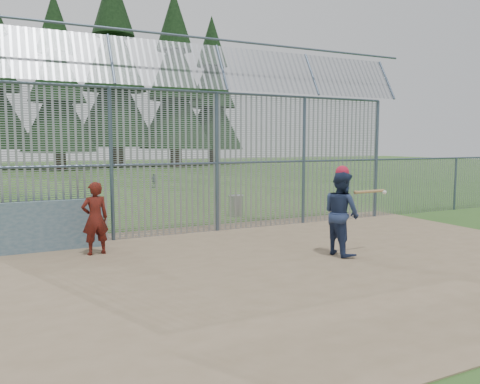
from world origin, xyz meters
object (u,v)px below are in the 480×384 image
batter (341,213)px  onlooker (95,218)px  dugout_wall (49,226)px  trash_can (236,205)px

batter → onlooker: 5.65m
dugout_wall → batter: size_ratio=1.30×
onlooker → trash_can: bearing=-153.0°
batter → trash_can: (0.35, 6.27, -0.60)m
dugout_wall → trash_can: 6.96m
onlooker → dugout_wall: bearing=-49.7°
dugout_wall → trash_can: size_ratio=3.05×
trash_can → batter: bearing=-93.2°
dugout_wall → batter: bearing=-29.3°
onlooker → trash_can: 6.59m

